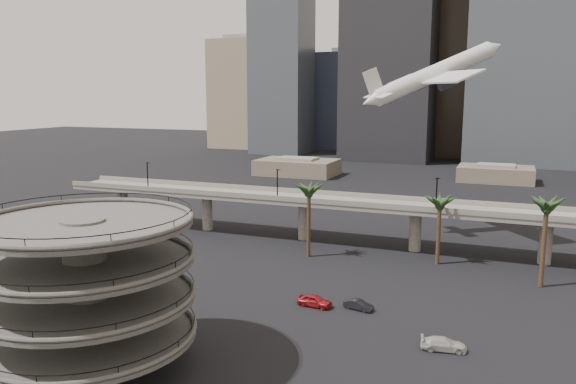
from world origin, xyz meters
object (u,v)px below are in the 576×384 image
at_px(overpass, 358,208).
at_px(car_b, 359,305).
at_px(parking_ramp, 86,280).
at_px(airborne_jet, 433,75).
at_px(car_a, 315,301).
at_px(car_c, 444,344).

bearing_deg(overpass, car_b, -74.67).
distance_m(parking_ramp, airborne_jet, 80.47).
relative_size(overpass, car_a, 26.77).
xyz_separation_m(overpass, car_a, (2.91, -33.25, -6.51)).
bearing_deg(car_a, airborne_jet, -4.89).
height_order(overpass, airborne_jet, airborne_jet).
distance_m(airborne_jet, car_b, 56.41).
height_order(car_a, car_b, car_a).
relative_size(parking_ramp, car_a, 4.57).
bearing_deg(car_a, parking_ramp, 153.19).
bearing_deg(parking_ramp, car_b, 50.91).
distance_m(parking_ramp, overpass, 60.46).
xyz_separation_m(parking_ramp, car_c, (33.92, 18.56, -9.10)).
height_order(parking_ramp, overpass, parking_ramp).
relative_size(airborne_jet, car_b, 6.67).
height_order(parking_ramp, airborne_jet, airborne_jet).
bearing_deg(overpass, car_a, -84.99).
height_order(overpass, car_b, overpass).
relative_size(overpass, airborne_jet, 4.82).
distance_m(parking_ramp, car_b, 35.78).
bearing_deg(overpass, airborne_jet, 52.18).
xyz_separation_m(overpass, airborne_jet, (11.12, 14.33, 25.21)).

